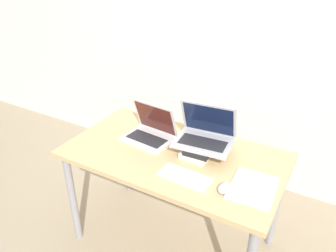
% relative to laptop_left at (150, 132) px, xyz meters
% --- Properties ---
extents(wall_back, '(8.00, 0.05, 2.70)m').
position_rel_laptop_left_xyz_m(wall_back, '(0.22, 0.92, 0.55)').
color(wall_back, silver).
rests_on(wall_back, ground_plane).
extents(desk, '(1.35, 0.75, 0.75)m').
position_rel_laptop_left_xyz_m(desk, '(0.22, -0.08, -0.14)').
color(desk, tan).
rests_on(desk, ground_plane).
extents(laptop_left, '(0.34, 0.27, 0.24)m').
position_rel_laptop_left_xyz_m(laptop_left, '(0.00, 0.00, 0.00)').
color(laptop_left, silver).
rests_on(laptop_left, desk).
extents(book_stack, '(0.18, 0.27, 0.07)m').
position_rel_laptop_left_xyz_m(book_stack, '(0.37, -0.00, -0.01)').
color(book_stack, white).
rests_on(book_stack, desk).
extents(laptop_on_books, '(0.37, 0.28, 0.25)m').
position_rel_laptop_left_xyz_m(laptop_on_books, '(0.38, 0.03, 0.07)').
color(laptop_on_books, '#B2B2B7').
rests_on(laptop_on_books, book_stack).
extents(wireless_keyboard, '(0.30, 0.14, 0.01)m').
position_rel_laptop_left_xyz_m(wireless_keyboard, '(0.40, -0.27, -0.04)').
color(wireless_keyboard, white).
rests_on(wireless_keyboard, desk).
extents(mouse, '(0.06, 0.10, 0.03)m').
position_rel_laptop_left_xyz_m(mouse, '(0.62, -0.26, -0.03)').
color(mouse, '#B2B2B7').
rests_on(mouse, desk).
extents(notepad, '(0.25, 0.31, 0.01)m').
position_rel_laptop_left_xyz_m(notepad, '(0.75, -0.18, -0.04)').
color(notepad, silver).
rests_on(notepad, desk).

